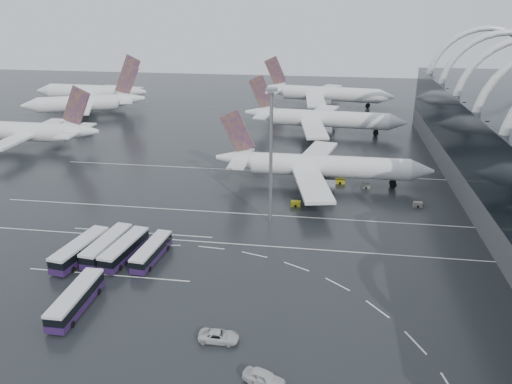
# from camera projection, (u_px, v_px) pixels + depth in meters

# --- Properties ---
(ground) EXTENTS (420.00, 420.00, 0.00)m
(ground) POSITION_uv_depth(u_px,v_px,m) (264.00, 241.00, 94.22)
(ground) COLOR black
(ground) RESTS_ON ground
(lane_marking_near) EXTENTS (120.00, 0.25, 0.01)m
(lane_marking_near) POSITION_uv_depth(u_px,v_px,m) (263.00, 246.00, 92.38)
(lane_marking_near) COLOR white
(lane_marking_near) RESTS_ON ground
(lane_marking_mid) EXTENTS (120.00, 0.25, 0.01)m
(lane_marking_mid) POSITION_uv_depth(u_px,v_px,m) (271.00, 215.00, 105.26)
(lane_marking_mid) COLOR white
(lane_marking_mid) RESTS_ON ground
(lane_marking_far) EXTENTS (120.00, 0.25, 0.01)m
(lane_marking_far) POSITION_uv_depth(u_px,v_px,m) (284.00, 172.00, 131.03)
(lane_marking_far) COLOR white
(lane_marking_far) RESTS_ON ground
(bus_bay_line_south) EXTENTS (28.00, 0.25, 0.01)m
(bus_bay_line_south) POSITION_uv_depth(u_px,v_px,m) (108.00, 275.00, 82.76)
(bus_bay_line_south) COLOR white
(bus_bay_line_south) RESTS_ON ground
(bus_bay_line_north) EXTENTS (28.00, 0.25, 0.01)m
(bus_bay_line_north) POSITION_uv_depth(u_px,v_px,m) (142.00, 233.00, 97.49)
(bus_bay_line_north) COLOR white
(bus_bay_line_north) RESTS_ON ground
(airliner_main) EXTENTS (52.62, 46.33, 17.88)m
(airliner_main) POSITION_uv_depth(u_px,v_px,m) (318.00, 166.00, 121.39)
(airliner_main) COLOR white
(airliner_main) RESTS_ON ground
(airliner_gate_b) EXTENTS (54.11, 48.57, 18.79)m
(airliner_gate_b) POSITION_uv_depth(u_px,v_px,m) (321.00, 119.00, 166.89)
(airliner_gate_b) COLOR white
(airliner_gate_b) RESTS_ON ground
(airliner_gate_c) EXTENTS (55.78, 51.03, 19.87)m
(airliner_gate_c) POSITION_uv_depth(u_px,v_px,m) (323.00, 94.00, 208.08)
(airliner_gate_c) COLOR white
(airliner_gate_c) RESTS_ON ground
(jet_remote_west) EXTENTS (44.19, 35.52, 19.36)m
(jet_remote_west) POSITION_uv_depth(u_px,v_px,m) (32.00, 132.00, 149.97)
(jet_remote_west) COLOR white
(jet_remote_west) RESTS_ON ground
(jet_remote_mid) EXTENTS (44.10, 35.93, 19.78)m
(jet_remote_mid) POSITION_uv_depth(u_px,v_px,m) (87.00, 103.00, 189.52)
(jet_remote_mid) COLOR white
(jet_remote_mid) RESTS_ON ground
(jet_remote_far) EXTENTS (49.50, 39.85, 21.59)m
(jet_remote_far) POSITION_uv_depth(u_px,v_px,m) (93.00, 93.00, 207.41)
(jet_remote_far) COLOR white
(jet_remote_far) RESTS_ON ground
(bus_row_near_a) EXTENTS (5.08, 13.83, 3.33)m
(bus_row_near_a) POSITION_uv_depth(u_px,v_px,m) (80.00, 250.00, 87.13)
(bus_row_near_a) COLOR #2A1239
(bus_row_near_a) RESTS_ON ground
(bus_row_near_b) EXTENTS (4.52, 13.56, 3.27)m
(bus_row_near_b) POSITION_uv_depth(u_px,v_px,m) (107.00, 246.00, 88.50)
(bus_row_near_b) COLOR #2A1239
(bus_row_near_b) RESTS_ON ground
(bus_row_near_c) EXTENTS (4.57, 13.18, 3.18)m
(bus_row_near_c) POSITION_uv_depth(u_px,v_px,m) (125.00, 249.00, 87.53)
(bus_row_near_c) COLOR #2A1239
(bus_row_near_c) RESTS_ON ground
(bus_row_near_d) EXTENTS (3.78, 12.17, 2.95)m
(bus_row_near_d) POSITION_uv_depth(u_px,v_px,m) (152.00, 251.00, 86.98)
(bus_row_near_d) COLOR #2A1239
(bus_row_near_d) RESTS_ON ground
(bus_row_far_b) EXTENTS (3.17, 13.05, 3.21)m
(bus_row_far_b) POSITION_uv_depth(u_px,v_px,m) (76.00, 299.00, 73.04)
(bus_row_far_b) COLOR #2A1239
(bus_row_far_b) RESTS_ON ground
(van_curve_a) EXTENTS (5.44, 2.54, 1.51)m
(van_curve_a) POSITION_uv_depth(u_px,v_px,m) (219.00, 336.00, 66.68)
(van_curve_a) COLOR silver
(van_curve_a) RESTS_ON ground
(van_curve_b) EXTENTS (5.59, 3.64, 1.77)m
(van_curve_b) POSITION_uv_depth(u_px,v_px,m) (264.00, 378.00, 59.24)
(van_curve_b) COLOR silver
(van_curve_b) RESTS_ON ground
(floodlight_mast) EXTENTS (2.09, 2.09, 27.23)m
(floodlight_mast) POSITION_uv_depth(u_px,v_px,m) (271.00, 141.00, 96.11)
(floodlight_mast) COLOR gray
(floodlight_mast) RESTS_ON ground
(gse_cart_belly_b) EXTENTS (1.92, 1.13, 1.05)m
(gse_cart_belly_b) POSITION_uv_depth(u_px,v_px,m) (366.00, 186.00, 119.91)
(gse_cart_belly_b) COLOR slate
(gse_cart_belly_b) RESTS_ON ground
(gse_cart_belly_c) EXTENTS (2.12, 1.25, 1.16)m
(gse_cart_belly_c) POSITION_uv_depth(u_px,v_px,m) (296.00, 204.00, 109.68)
(gse_cart_belly_c) COLOR gold
(gse_cart_belly_c) RESTS_ON ground
(gse_cart_belly_d) EXTENTS (1.92, 1.13, 1.05)m
(gse_cart_belly_d) POSITION_uv_depth(u_px,v_px,m) (418.00, 204.00, 109.42)
(gse_cart_belly_d) COLOR slate
(gse_cart_belly_d) RESTS_ON ground
(gse_cart_belly_e) EXTENTS (2.35, 1.39, 1.28)m
(gse_cart_belly_e) POSITION_uv_depth(u_px,v_px,m) (340.00, 181.00, 123.04)
(gse_cart_belly_e) COLOR gold
(gse_cart_belly_e) RESTS_ON ground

